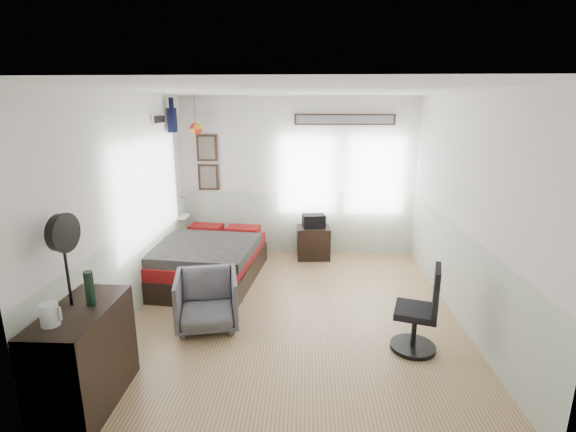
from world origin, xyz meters
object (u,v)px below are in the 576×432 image
at_px(dresser, 85,357).
at_px(nightstand, 313,242).
at_px(bed, 209,260).
at_px(armchair, 207,300).
at_px(task_chair, 421,317).

height_order(dresser, nightstand, dresser).
relative_size(bed, armchair, 2.86).
height_order(bed, armchair, armchair).
bearing_deg(nightstand, armchair, -121.90).
xyz_separation_m(bed, nightstand, (1.57, 1.01, -0.03)).
distance_m(armchair, task_chair, 2.39).
relative_size(armchair, nightstand, 1.32).
relative_size(dresser, task_chair, 1.05).
height_order(bed, dresser, dresser).
bearing_deg(bed, dresser, -92.55).
relative_size(bed, nightstand, 3.77).
height_order(bed, nightstand, bed).
bearing_deg(nightstand, bed, -150.90).
distance_m(bed, nightstand, 1.86).
relative_size(dresser, armchair, 1.39).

